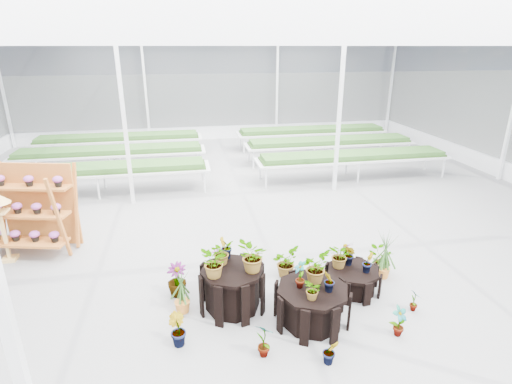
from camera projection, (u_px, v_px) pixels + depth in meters
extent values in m
plane|color=gray|center=(266.00, 264.00, 8.15)|extent=(24.00, 24.00, 0.00)
cylinder|color=black|center=(232.00, 288.00, 6.70)|extent=(1.33, 1.33, 0.74)
cylinder|color=black|center=(312.00, 305.00, 6.37)|extent=(1.47, 1.47, 0.62)
cylinder|color=black|center=(352.00, 280.00, 7.22)|extent=(1.10, 1.10, 0.44)
imported|color=#2E5422|center=(222.00, 252.00, 6.68)|extent=(0.49, 0.49, 0.41)
imported|color=#2E5422|center=(253.00, 257.00, 6.40)|extent=(0.60, 0.63, 0.56)
imported|color=#2E5422|center=(225.00, 248.00, 6.84)|extent=(0.29, 0.28, 0.41)
imported|color=#2E5422|center=(214.00, 263.00, 6.25)|extent=(0.43, 0.48, 0.51)
imported|color=#2E5422|center=(300.00, 274.00, 6.21)|extent=(0.18, 0.25, 0.46)
imported|color=#2E5422|center=(329.00, 282.00, 6.10)|extent=(0.23, 0.25, 0.37)
imported|color=#2E5422|center=(315.00, 267.00, 6.37)|extent=(0.59, 0.61, 0.52)
imported|color=#2E5422|center=(313.00, 290.00, 5.93)|extent=(0.29, 0.32, 0.31)
imported|color=#2E5422|center=(340.00, 256.00, 7.13)|extent=(0.51, 0.53, 0.46)
imported|color=#2E5422|center=(368.00, 262.00, 7.01)|extent=(0.26, 0.26, 0.37)
imported|color=#2E5422|center=(350.00, 255.00, 7.20)|extent=(0.23, 0.26, 0.41)
imported|color=#2E5422|center=(177.00, 330.00, 5.88)|extent=(0.36, 0.37, 0.52)
imported|color=#2E5422|center=(177.00, 280.00, 7.06)|extent=(0.41, 0.41, 0.61)
imported|color=#2E5422|center=(265.00, 340.00, 5.65)|extent=(0.36, 0.35, 0.57)
imported|color=#2E5422|center=(331.00, 351.00, 5.55)|extent=(0.25, 0.22, 0.41)
imported|color=#2E5422|center=(399.00, 322.00, 6.06)|extent=(0.31, 0.26, 0.51)
imported|color=#2E5422|center=(415.00, 300.00, 6.66)|extent=(0.15, 0.22, 0.41)
imported|color=#2E5422|center=(381.00, 261.00, 7.75)|extent=(0.61, 0.57, 0.54)
imported|color=#2E5422|center=(346.00, 256.00, 7.89)|extent=(0.46, 0.46, 0.60)
imported|color=#2E5422|center=(285.00, 262.00, 7.67)|extent=(0.65, 0.68, 0.58)
imported|color=#2E5422|center=(220.00, 266.00, 7.47)|extent=(0.41, 0.41, 0.63)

